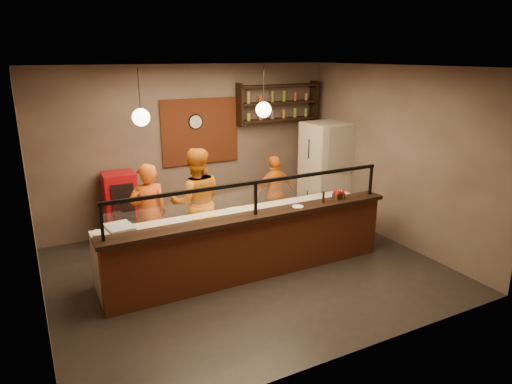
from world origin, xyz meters
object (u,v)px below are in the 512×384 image
pizza_dough (237,212)px  pepper_mill (323,197)px  cook_mid (196,202)px  cook_right (275,193)px  fridge (325,171)px  red_cooler (121,208)px  wall_clock (195,122)px  condiment_caddy (339,196)px  cook_left (149,214)px

pizza_dough → pepper_mill: (1.24, -0.64, 0.25)m
cook_mid → cook_right: cook_mid is taller
cook_mid → cook_right: size_ratio=1.26×
fridge → red_cooler: 4.19m
wall_clock → red_cooler: bearing=-169.2°
fridge → red_cooler: size_ratio=1.54×
fridge → pizza_dough: 2.87m
pepper_mill → cook_mid: bearing=142.7°
red_cooler → pizza_dough: size_ratio=2.78×
wall_clock → cook_mid: bearing=-111.2°
red_cooler → pepper_mill: (2.76, -2.46, 0.49)m
red_cooler → cook_right: bearing=-13.5°
red_cooler → pizza_dough: bearing=-48.7°
cook_mid → pizza_dough: 0.80m
wall_clock → condiment_caddy: size_ratio=1.76×
cook_right → pepper_mill: (-0.08, -1.70, 0.40)m
fridge → pizza_dough: (-2.61, -1.19, -0.11)m
cook_mid → condiment_caddy: cook_mid is taller
cook_left → wall_clock: bearing=-131.7°
pizza_dough → condiment_caddy: condiment_caddy is taller
fridge → condiment_caddy: fridge is taller
cook_mid → pepper_mill: (1.71, -1.30, 0.21)m
red_cooler → condiment_caddy: (3.12, -2.39, 0.44)m
cook_mid → wall_clock: bearing=-98.0°
pizza_dough → pepper_mill: bearing=-27.3°
fridge → pepper_mill: 2.29m
cook_mid → cook_right: 1.83m
pepper_mill → cook_left: bearing=152.3°
cook_mid → red_cooler: 1.59m
pepper_mill → condiment_caddy: bearing=10.6°
wall_clock → pepper_mill: wall_clock is taller
wall_clock → cook_right: 2.11m
cook_right → pizza_dough: bearing=35.1°
cook_left → pepper_mill: size_ratio=9.17×
cook_right → pizza_dough: (-1.32, -1.06, 0.16)m
pizza_dough → cook_left: bearing=151.9°
cook_right → pepper_mill: cook_right is taller
cook_mid → red_cooler: bearing=-34.6°
cook_mid → pepper_mill: cook_mid is taller
condiment_caddy → cook_mid: bearing=149.1°
fridge → pepper_mill: fridge is taller
condiment_caddy → red_cooler: bearing=142.5°
fridge → pizza_dough: fridge is taller
condiment_caddy → pepper_mill: size_ratio=0.91×
cook_right → fridge: bearing=-177.6°
cook_left → fridge: (3.89, 0.51, 0.16)m
cook_right → cook_left: bearing=4.6°
red_cooler → condiment_caddy: size_ratio=7.80×
condiment_caddy → cook_left: bearing=156.4°
red_cooler → cook_mid: bearing=-46.3°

